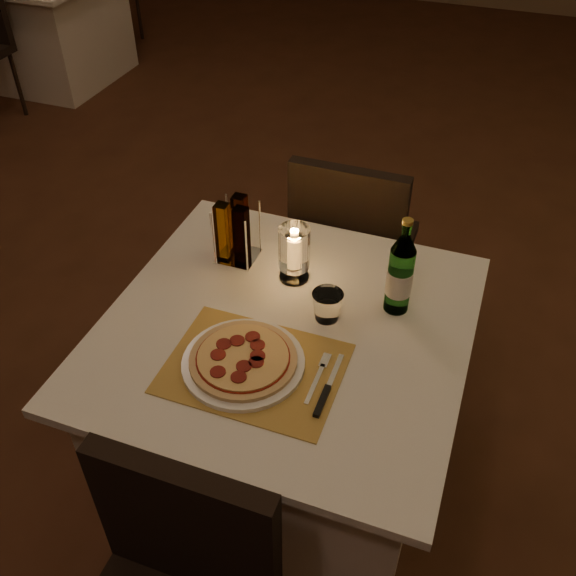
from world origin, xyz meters
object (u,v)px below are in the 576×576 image
(water_bottle, at_px, (400,275))
(main_table, at_px, (286,409))
(chair_far, at_px, (351,239))
(plate, at_px, (243,363))
(tumbler, at_px, (327,306))
(pizza, at_px, (243,358))
(hurricane_candle, at_px, (294,250))
(neighbor_table_left, at_px, (48,28))

(water_bottle, bearing_deg, main_table, -146.93)
(chair_far, bearing_deg, plate, -93.20)
(main_table, height_order, tumbler, tumbler)
(plate, bearing_deg, pizza, -167.44)
(plate, bearing_deg, main_table, 74.48)
(chair_far, xyz_separation_m, water_bottle, (0.27, -0.54, 0.31))
(tumbler, bearing_deg, water_bottle, 31.90)
(chair_far, height_order, hurricane_candle, hurricane_candle)
(hurricane_candle, relative_size, neighbor_table_left, 0.18)
(pizza, xyz_separation_m, water_bottle, (0.32, 0.36, 0.10))
(main_table, bearing_deg, hurricane_candle, 103.24)
(plate, relative_size, pizza, 1.14)
(pizza, bearing_deg, main_table, 74.40)
(main_table, height_order, chair_far, chair_far)
(tumbler, height_order, neighbor_table_left, tumbler)
(chair_far, distance_m, pizza, 0.92)
(main_table, xyz_separation_m, water_bottle, (0.27, 0.18, 0.49))
(main_table, xyz_separation_m, neighbor_table_left, (-2.87, 2.72, 0.00))
(main_table, relative_size, hurricane_candle, 5.59)
(main_table, distance_m, pizza, 0.44)
(water_bottle, bearing_deg, pizza, -132.02)
(plate, relative_size, hurricane_candle, 1.79)
(pizza, height_order, tumbler, tumbler)
(chair_far, height_order, water_bottle, water_bottle)
(plate, bearing_deg, tumbler, 59.23)
(chair_far, bearing_deg, main_table, -90.00)
(neighbor_table_left, bearing_deg, chair_far, -34.99)
(plate, bearing_deg, water_bottle, 48.00)
(tumbler, distance_m, neighbor_table_left, 4.00)
(pizza, height_order, neighbor_table_left, pizza)
(pizza, xyz_separation_m, neighbor_table_left, (-2.82, 2.90, -0.39))
(chair_far, distance_m, neighbor_table_left, 3.51)
(neighbor_table_left, bearing_deg, plate, -45.83)
(pizza, relative_size, tumbler, 3.19)
(water_bottle, relative_size, hurricane_candle, 1.70)
(plate, xyz_separation_m, hurricane_candle, (0.00, 0.38, 0.09))
(main_table, distance_m, chair_far, 0.74)
(tumbler, bearing_deg, plate, -120.77)
(main_table, xyz_separation_m, chair_far, (-0.00, 0.71, 0.18))
(chair_far, relative_size, pizza, 3.21)
(tumbler, relative_size, hurricane_candle, 0.49)
(chair_far, distance_m, plate, 0.92)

